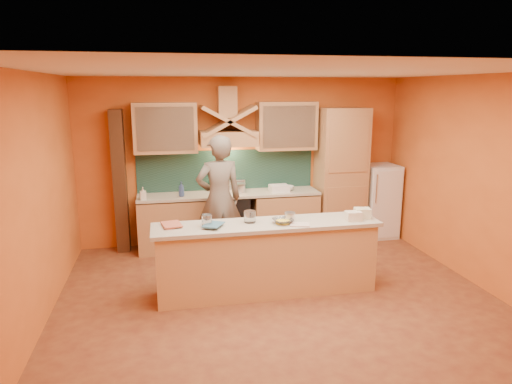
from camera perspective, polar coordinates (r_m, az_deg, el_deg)
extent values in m
cube|color=brown|center=(5.90, 2.99, -13.47)|extent=(5.50, 5.00, 0.01)
cube|color=white|center=(5.30, 3.35, 14.82)|extent=(5.50, 5.00, 0.01)
cube|color=orange|center=(7.83, -1.54, 3.90)|extent=(5.50, 0.02, 2.80)
cube|color=orange|center=(3.19, 14.90, -9.96)|extent=(5.50, 0.02, 2.80)
cube|color=orange|center=(5.44, -26.13, -1.41)|extent=(0.02, 5.00, 2.80)
cube|color=orange|center=(6.68, 26.61, 0.98)|extent=(0.02, 5.00, 2.80)
cube|color=tan|center=(7.63, -10.38, -4.02)|extent=(1.10, 0.60, 0.86)
cube|color=tan|center=(7.90, 3.55, -3.26)|extent=(1.10, 0.60, 0.86)
cube|color=#B6AC9A|center=(7.59, -3.34, -0.25)|extent=(3.00, 0.62, 0.04)
cube|color=black|center=(7.70, -3.30, -3.52)|extent=(0.60, 0.58, 0.90)
cube|color=#1A3933|center=(7.80, -3.69, 2.72)|extent=(3.00, 0.03, 0.70)
cube|color=tan|center=(7.48, -3.49, 6.71)|extent=(0.92, 0.50, 0.24)
cube|color=tan|center=(7.54, -3.66, 11.17)|extent=(0.30, 0.30, 0.50)
cube|color=tan|center=(7.47, -11.28, 7.86)|extent=(1.00, 0.35, 0.80)
cube|color=tan|center=(7.75, 3.82, 8.25)|extent=(1.00, 0.35, 0.80)
cube|color=tan|center=(8.05, 10.51, 2.12)|extent=(0.80, 0.60, 2.30)
cube|color=white|center=(8.46, 15.08, -1.05)|extent=(0.58, 0.60, 1.30)
cube|color=#472816|center=(7.64, -16.64, 1.23)|extent=(0.20, 0.30, 2.30)
cube|color=tan|center=(5.97, 1.36, -8.53)|extent=(2.80, 0.55, 0.88)
cube|color=#B6AC9A|center=(5.81, 1.39, -4.12)|extent=(2.90, 0.62, 0.05)
imported|color=#70665B|center=(6.96, -4.63, -0.86)|extent=(0.77, 0.57, 1.95)
cylinder|color=#B8B9BF|center=(7.45, -4.25, 0.10)|extent=(0.24, 0.24, 0.16)
cylinder|color=silver|center=(7.63, -2.07, 0.38)|extent=(0.24, 0.24, 0.14)
imported|color=silver|center=(7.31, -13.95, -0.17)|extent=(0.10, 0.10, 0.20)
imported|color=#2F4781|center=(7.39, -9.32, 0.36)|extent=(0.12, 0.12, 0.24)
imported|color=silver|center=(7.75, 3.83, 0.46)|extent=(0.32, 0.32, 0.08)
cube|color=white|center=(7.68, 2.90, 0.48)|extent=(0.32, 0.26, 0.11)
imported|color=#BB5B42|center=(5.75, -11.63, -4.17)|extent=(0.27, 0.34, 0.03)
imported|color=#3B6881|center=(5.68, -6.29, -4.01)|extent=(0.31, 0.34, 0.02)
cylinder|color=silver|center=(5.81, -0.77, -3.10)|extent=(0.19, 0.19, 0.15)
cylinder|color=silver|center=(5.67, -6.17, -3.57)|extent=(0.15, 0.15, 0.15)
cube|color=white|center=(5.89, 4.25, -3.19)|extent=(0.12, 0.12, 0.09)
imported|color=silver|center=(5.78, 3.40, -3.65)|extent=(0.31, 0.31, 0.06)
cube|color=beige|center=(5.73, 5.50, -4.07)|extent=(0.29, 0.25, 0.02)
cube|color=beige|center=(6.17, 13.15, -2.59)|extent=(0.23, 0.20, 0.13)
cube|color=beige|center=(6.03, 12.07, -2.95)|extent=(0.20, 0.16, 0.12)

